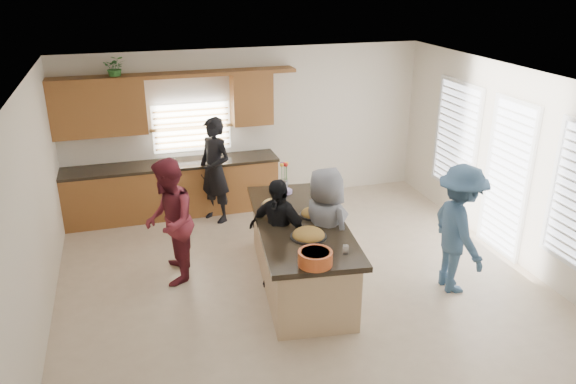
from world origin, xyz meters
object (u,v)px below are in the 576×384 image
object	(u,v)px
woman_right_back	(459,229)
woman_right_front	(325,229)
salad_bowl	(315,257)
woman_left_mid	(169,222)
island	(300,254)
woman_left_back	(215,170)
woman_left_front	(278,234)

from	to	relation	value
woman_right_back	woman_right_front	size ratio (longest dim) A/B	1.04
salad_bowl	woman_right_front	xyz separation A→B (m)	(0.51, 1.04, -0.19)
woman_left_mid	woman_right_front	xyz separation A→B (m)	(1.98, -0.74, -0.03)
island	woman_left_back	distance (m)	2.58
woman_left_back	woman_right_front	world-z (taller)	woman_left_back
woman_left_mid	woman_right_back	distance (m)	3.86
island	woman_left_mid	distance (m)	1.83
woman_left_back	woman_left_mid	distance (m)	2.04
woman_left_back	woman_right_front	distance (m)	2.76
woman_left_back	woman_left_front	world-z (taller)	woman_left_back
salad_bowl	woman_right_back	world-z (taller)	woman_right_back
salad_bowl	woman_left_back	xyz separation A→B (m)	(-0.54, 3.60, -0.14)
woman_left_front	woman_right_back	xyz separation A→B (m)	(2.26, -0.75, 0.10)
woman_right_front	woman_left_mid	bearing A→B (deg)	45.57
woman_right_back	island	bearing A→B (deg)	76.45
woman_right_front	woman_left_back	bearing A→B (deg)	-1.72
woman_left_back	woman_right_back	world-z (taller)	woman_left_back
island	woman_left_mid	world-z (taller)	woman_left_mid
island	woman_left_mid	bearing A→B (deg)	166.64
woman_left_back	woman_right_back	distance (m)	4.14
salad_bowl	woman_right_back	distance (m)	2.21
woman_right_back	woman_left_back	bearing A→B (deg)	46.86
island	woman_right_front	world-z (taller)	woman_right_front
salad_bowl	woman_left_mid	distance (m)	2.31
woman_left_back	woman_right_back	size ratio (longest dim) A/B	1.02
woman_left_front	woman_left_back	bearing A→B (deg)	149.33
woman_left_mid	woman_left_front	size ratio (longest dim) A/B	1.13
woman_left_front	woman_right_back	size ratio (longest dim) A/B	0.88
salad_bowl	woman_left_front	distance (m)	1.24
woman_left_back	woman_right_front	bearing A→B (deg)	-12.48
woman_left_back	woman_left_mid	world-z (taller)	woman_left_back
island	woman_left_front	xyz separation A→B (m)	(-0.30, 0.04, 0.33)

